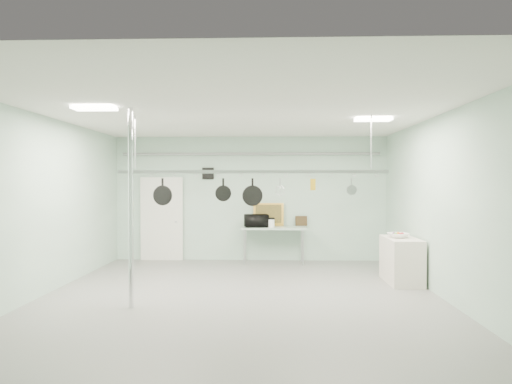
{
  "coord_description": "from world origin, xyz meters",
  "views": [
    {
      "loc": [
        0.54,
        -7.79,
        1.99
      ],
      "look_at": [
        0.25,
        1.0,
        1.83
      ],
      "focal_mm": 32.0,
      "sensor_mm": 36.0,
      "label": 1
    }
  ],
  "objects_px": {
    "chrome_pole": "(131,208)",
    "fruit_bowl": "(398,235)",
    "skillet_left": "(163,192)",
    "skillet_right": "(252,192)",
    "prep_table": "(274,230)",
    "microwave": "(256,221)",
    "side_cabinet": "(401,260)",
    "skillet_mid": "(223,189)",
    "coffee_canister": "(271,223)",
    "pot_rack": "(252,170)"
  },
  "relations": [
    {
      "from": "prep_table",
      "to": "side_cabinet",
      "type": "height_order",
      "value": "prep_table"
    },
    {
      "from": "fruit_bowl",
      "to": "skillet_left",
      "type": "distance_m",
      "value": 4.72
    },
    {
      "from": "microwave",
      "to": "chrome_pole",
      "type": "bearing_deg",
      "value": 53.84
    },
    {
      "from": "chrome_pole",
      "to": "fruit_bowl",
      "type": "bearing_deg",
      "value": 22.88
    },
    {
      "from": "skillet_right",
      "to": "prep_table",
      "type": "bearing_deg",
      "value": 69.5
    },
    {
      "from": "side_cabinet",
      "to": "skillet_right",
      "type": "height_order",
      "value": "skillet_right"
    },
    {
      "from": "skillet_left",
      "to": "fruit_bowl",
      "type": "bearing_deg",
      "value": 22.43
    },
    {
      "from": "prep_table",
      "to": "skillet_right",
      "type": "relative_size",
      "value": 3.23
    },
    {
      "from": "fruit_bowl",
      "to": "coffee_canister",
      "type": "bearing_deg",
      "value": 141.61
    },
    {
      "from": "pot_rack",
      "to": "skillet_mid",
      "type": "height_order",
      "value": "pot_rack"
    },
    {
      "from": "prep_table",
      "to": "side_cabinet",
      "type": "distance_m",
      "value": 3.39
    },
    {
      "from": "microwave",
      "to": "fruit_bowl",
      "type": "bearing_deg",
      "value": 132.62
    },
    {
      "from": "skillet_right",
      "to": "side_cabinet",
      "type": "bearing_deg",
      "value": 6.77
    },
    {
      "from": "skillet_left",
      "to": "skillet_mid",
      "type": "relative_size",
      "value": 1.22
    },
    {
      "from": "chrome_pole",
      "to": "skillet_right",
      "type": "bearing_deg",
      "value": 25.25
    },
    {
      "from": "prep_table",
      "to": "skillet_mid",
      "type": "height_order",
      "value": "skillet_mid"
    },
    {
      "from": "skillet_mid",
      "to": "prep_table",
      "type": "bearing_deg",
      "value": 66.19
    },
    {
      "from": "chrome_pole",
      "to": "fruit_bowl",
      "type": "distance_m",
      "value": 5.24
    },
    {
      "from": "skillet_right",
      "to": "chrome_pole",
      "type": "bearing_deg",
      "value": -168.48
    },
    {
      "from": "coffee_canister",
      "to": "skillet_left",
      "type": "relative_size",
      "value": 0.42
    },
    {
      "from": "skillet_right",
      "to": "microwave",
      "type": "bearing_deg",
      "value": 76.92
    },
    {
      "from": "coffee_canister",
      "to": "skillet_right",
      "type": "distance_m",
      "value": 3.27
    },
    {
      "from": "side_cabinet",
      "to": "skillet_right",
      "type": "distance_m",
      "value": 3.43
    },
    {
      "from": "fruit_bowl",
      "to": "pot_rack",
      "type": "bearing_deg",
      "value": -158.79
    },
    {
      "from": "side_cabinet",
      "to": "fruit_bowl",
      "type": "height_order",
      "value": "fruit_bowl"
    },
    {
      "from": "chrome_pole",
      "to": "side_cabinet",
      "type": "distance_m",
      "value": 5.37
    },
    {
      "from": "skillet_right",
      "to": "skillet_mid",
      "type": "bearing_deg",
      "value": 166.27
    },
    {
      "from": "fruit_bowl",
      "to": "chrome_pole",
      "type": "bearing_deg",
      "value": -157.12
    },
    {
      "from": "prep_table",
      "to": "skillet_left",
      "type": "relative_size",
      "value": 3.32
    },
    {
      "from": "chrome_pole",
      "to": "skillet_left",
      "type": "xyz_separation_m",
      "value": [
        0.29,
        0.9,
        0.24
      ]
    },
    {
      "from": "prep_table",
      "to": "coffee_canister",
      "type": "bearing_deg",
      "value": -112.2
    },
    {
      "from": "side_cabinet",
      "to": "skillet_right",
      "type": "xyz_separation_m",
      "value": [
        -2.94,
        -1.1,
        1.39
      ]
    },
    {
      "from": "skillet_left",
      "to": "skillet_right",
      "type": "xyz_separation_m",
      "value": [
        1.61,
        0.0,
        -0.01
      ]
    },
    {
      "from": "side_cabinet",
      "to": "coffee_canister",
      "type": "xyz_separation_m",
      "value": [
        -2.61,
        2.04,
        0.56
      ]
    },
    {
      "from": "fruit_bowl",
      "to": "skillet_right",
      "type": "xyz_separation_m",
      "value": [
        -2.88,
        -1.12,
        0.89
      ]
    },
    {
      "from": "coffee_canister",
      "to": "skillet_mid",
      "type": "xyz_separation_m",
      "value": [
        -0.85,
        -3.14,
        0.88
      ]
    },
    {
      "from": "prep_table",
      "to": "chrome_pole",
      "type": "bearing_deg",
      "value": -118.71
    },
    {
      "from": "skillet_left",
      "to": "pot_rack",
      "type": "bearing_deg",
      "value": 8.42
    },
    {
      "from": "prep_table",
      "to": "side_cabinet",
      "type": "xyz_separation_m",
      "value": [
        2.55,
        -2.2,
        -0.38
      ]
    },
    {
      "from": "prep_table",
      "to": "skillet_mid",
      "type": "bearing_deg",
      "value": -105.49
    },
    {
      "from": "chrome_pole",
      "to": "pot_rack",
      "type": "distance_m",
      "value": 2.19
    },
    {
      "from": "coffee_canister",
      "to": "pot_rack",
      "type": "bearing_deg",
      "value": -96.1
    },
    {
      "from": "pot_rack",
      "to": "skillet_left",
      "type": "distance_m",
      "value": 1.65
    },
    {
      "from": "skillet_right",
      "to": "pot_rack",
      "type": "bearing_deg",
      "value": 166.27
    },
    {
      "from": "chrome_pole",
      "to": "side_cabinet",
      "type": "bearing_deg",
      "value": 22.41
    },
    {
      "from": "pot_rack",
      "to": "side_cabinet",
      "type": "bearing_deg",
      "value": 20.45
    },
    {
      "from": "prep_table",
      "to": "coffee_canister",
      "type": "xyz_separation_m",
      "value": [
        -0.06,
        -0.16,
        0.17
      ]
    },
    {
      "from": "skillet_mid",
      "to": "skillet_left",
      "type": "bearing_deg",
      "value": 171.68
    },
    {
      "from": "chrome_pole",
      "to": "microwave",
      "type": "height_order",
      "value": "chrome_pole"
    },
    {
      "from": "fruit_bowl",
      "to": "side_cabinet",
      "type": "bearing_deg",
      "value": -18.52
    }
  ]
}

